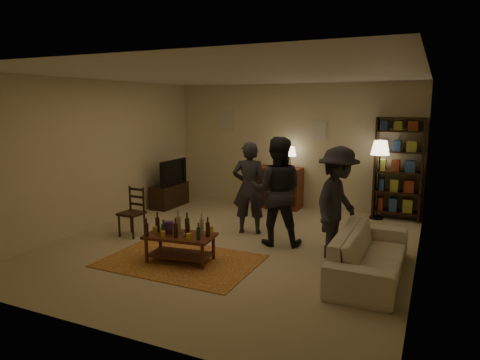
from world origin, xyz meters
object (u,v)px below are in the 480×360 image
Objects in this scene: floor_lamp at (380,153)px; person_by_sofa at (338,203)px; dresser at (279,186)px; bookshelf at (398,168)px; sofa at (370,254)px; dining_chair at (133,210)px; person_left at (249,188)px; person_right at (277,191)px; coffee_table at (180,237)px; tv_stand at (170,189)px.

person_by_sofa is (-0.26, -2.55, -0.49)m from floor_lamp.
dresser is 2.26m from floor_lamp.
sofa is at bearing -90.82° from bookshelf.
dining_chair is 0.41× the size of sofa.
dining_chair is 0.55× the size of floor_lamp.
person_left is 0.75m from person_right.
person_right reaches higher than coffee_table.
bookshelf is 1.29× the size of floor_lamp.
coffee_table is at bearing -92.81° from dresser.
dresser is 0.65× the size of sofa.
sofa is 2.54m from person_left.
dresser is 0.83× the size of person_left.
coffee_table is at bearing 61.41° from person_left.
bookshelf is at bearing -0.82° from sofa.
dresser is at bearing -86.32° from person_right.
person_by_sofa is at bearing 8.31° from dining_chair.
person_right is at bearing 88.33° from person_by_sofa.
person_left reaches higher than tv_stand.
bookshelf is 2.75m from person_by_sofa.
sofa is at bearing 140.42° from person_right.
bookshelf is 3.26m from sofa.
person_by_sofa is (-0.56, 0.50, 0.53)m from sofa.
sofa is at bearing -52.46° from dresser.
coffee_table reaches higher than sofa.
dining_chair is 5.10m from bookshelf.
floor_lamp is 3.23m from sofa.
sofa is at bearing 136.43° from person_left.
tv_stand is 5.14m from sofa.
floor_lamp is (-0.34, -0.13, 0.29)m from bookshelf.
floor_lamp is (3.71, 2.91, 0.87)m from dining_chair.
person_right is at bearing 132.34° from person_left.
person_by_sofa is at bearing -95.93° from floor_lamp.
dining_chair is at bearing -72.80° from tv_stand.
bookshelf is at bearing -2.14° from person_by_sofa.
coffee_table is at bearing 129.54° from person_by_sofa.
floor_lamp is (4.35, 0.85, 0.93)m from tv_stand.
bookshelf is 2.95m from person_right.
tv_stand is 4.53m from floor_lamp.
sofa is 1.28× the size of person_left.
person_left reaches higher than floor_lamp.
person_by_sofa is (4.09, -1.70, 0.45)m from tv_stand.
person_right is (3.06, -1.48, 0.49)m from tv_stand.
dresser is (2.25, 0.91, 0.09)m from tv_stand.
tv_stand is (-2.07, 2.82, 0.01)m from coffee_table.
sofa is 0.92m from person_by_sofa.
coffee_table is 0.50× the size of sofa.
tv_stand is at bearing -40.77° from person_right.
tv_stand is 2.43m from dresser.
dresser is at bearing 63.81° from dining_chair.
bookshelf is at bearing 55.38° from coffee_table.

